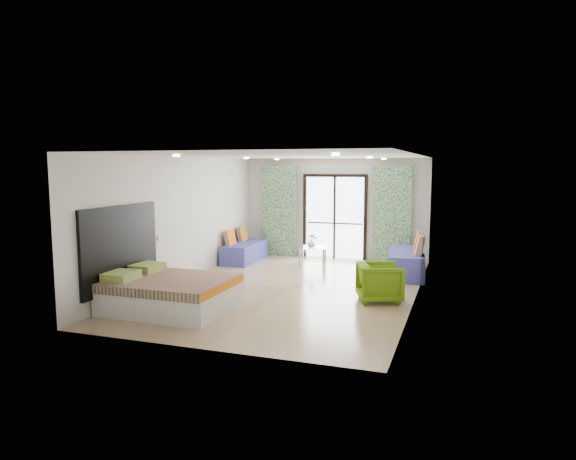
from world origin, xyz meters
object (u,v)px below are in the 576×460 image
(daybed_right, at_px, (407,262))
(coffee_table, at_px, (313,249))
(bed, at_px, (170,293))
(armchair, at_px, (380,280))
(daybed_left, at_px, (244,251))

(daybed_right, bearing_deg, coffee_table, 161.90)
(bed, height_order, armchair, armchair)
(coffee_table, relative_size, armchair, 1.01)
(bed, distance_m, daybed_left, 4.69)
(armchair, bearing_deg, daybed_right, -25.53)
(bed, distance_m, daybed_right, 5.60)
(daybed_right, xyz_separation_m, coffee_table, (-2.40, 0.50, 0.09))
(daybed_left, height_order, daybed_right, daybed_right)
(daybed_left, bearing_deg, coffee_table, 2.95)
(armchair, bearing_deg, daybed_left, 33.91)
(daybed_left, distance_m, armchair, 4.94)
(daybed_left, height_order, coffee_table, daybed_left)
(daybed_right, bearing_deg, armchair, -101.43)
(armchair, bearing_deg, bed, 97.36)
(daybed_left, distance_m, coffee_table, 1.84)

